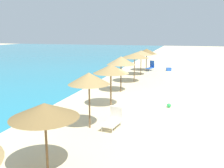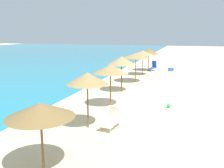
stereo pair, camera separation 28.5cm
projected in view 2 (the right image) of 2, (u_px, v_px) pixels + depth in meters
ground_plane at (142, 104)px, 16.55m from camera, size 160.00×160.00×0.00m
beach_umbrella_2 at (40, 110)px, 8.15m from camera, size 2.29×2.29×2.39m
beach_umbrella_3 at (87, 78)px, 11.91m from camera, size 2.03×2.03×2.78m
beach_umbrella_4 at (111, 69)px, 15.52m from camera, size 2.23×2.23×2.69m
beach_umbrella_5 at (122, 61)px, 19.49m from camera, size 2.25×2.25×2.83m
beach_umbrella_6 at (136, 56)px, 23.26m from camera, size 2.68×2.68×2.79m
beach_umbrella_7 at (143, 53)px, 27.34m from camera, size 2.54×2.54×2.74m
beach_umbrella_8 at (149, 51)px, 30.75m from camera, size 2.51×2.51×2.74m
lounge_chair_0 at (153, 67)px, 31.14m from camera, size 1.62×0.99×1.22m
lounge_chair_1 at (112, 120)px, 12.36m from camera, size 1.42×0.83×1.00m
beach_ball at (169, 106)px, 15.65m from camera, size 0.26×0.26×0.26m
cooler_box at (171, 69)px, 30.77m from camera, size 0.56×0.69×0.41m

